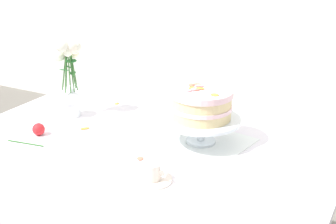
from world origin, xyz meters
TOP-DOWN VIEW (x-y plane):
  - dining_table at (0.00, -0.02)m, footprint 1.40×1.00m
  - linen_napkin at (0.18, 0.07)m, footprint 0.37×0.37m
  - cake_stand at (0.18, 0.07)m, footprint 0.29×0.29m
  - layer_cake at (0.18, 0.07)m, footprint 0.22×0.22m
  - flower_vase at (-0.41, 0.07)m, footprint 0.11×0.12m
  - teacup at (0.16, -0.26)m, footprint 0.14×0.14m
  - fallen_rose at (-0.39, -0.16)m, footprint 0.15×0.12m
  - loose_petal_0 at (-0.33, 0.28)m, footprint 0.02×0.03m
  - loose_petal_1 at (0.06, -0.15)m, footprint 0.04×0.04m
  - loose_petal_2 at (-0.28, -0.02)m, footprint 0.04×0.04m

SIDE VIEW (x-z plane):
  - dining_table at x=0.00m, z-range 0.28..1.02m
  - linen_napkin at x=0.18m, z-range 0.74..0.74m
  - loose_petal_0 at x=-0.33m, z-range 0.74..0.74m
  - loose_petal_2 at x=-0.28m, z-range 0.74..0.75m
  - loose_petal_1 at x=0.06m, z-range 0.74..0.75m
  - teacup at x=0.16m, z-range 0.73..0.79m
  - fallen_rose at x=-0.39m, z-range 0.74..0.79m
  - cake_stand at x=0.18m, z-range 0.77..0.87m
  - layer_cake at x=0.18m, z-range 0.84..0.95m
  - flower_vase at x=-0.41m, z-range 0.75..1.08m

